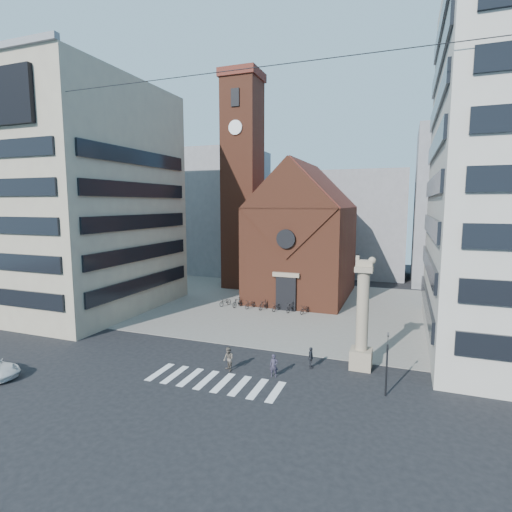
{
  "coord_description": "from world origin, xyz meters",
  "views": [
    {
      "loc": [
        12.7,
        -27.13,
        12.5
      ],
      "look_at": [
        -0.43,
        8.0,
        7.57
      ],
      "focal_mm": 28.0,
      "sensor_mm": 36.0,
      "label": 1
    }
  ],
  "objects_px": {
    "traffic_light": "(387,362)",
    "pedestrian_0": "(274,366)",
    "pedestrian_1": "(228,359)",
    "lion_column": "(362,324)",
    "scooter_0": "(225,302)",
    "pedestrian_2": "(311,358)"
  },
  "relations": [
    {
      "from": "pedestrian_2",
      "to": "scooter_0",
      "type": "xyz_separation_m",
      "value": [
        -13.94,
        14.61,
        -0.26
      ]
    },
    {
      "from": "lion_column",
      "to": "pedestrian_0",
      "type": "xyz_separation_m",
      "value": [
        -5.77,
        -3.8,
        -2.62
      ]
    },
    {
      "from": "pedestrian_1",
      "to": "scooter_0",
      "type": "relative_size",
      "value": 0.93
    },
    {
      "from": "traffic_light",
      "to": "scooter_0",
      "type": "height_order",
      "value": "traffic_light"
    },
    {
      "from": "pedestrian_2",
      "to": "scooter_0",
      "type": "distance_m",
      "value": 20.19
    },
    {
      "from": "pedestrian_0",
      "to": "scooter_0",
      "type": "relative_size",
      "value": 0.86
    },
    {
      "from": "lion_column",
      "to": "scooter_0",
      "type": "relative_size",
      "value": 4.45
    },
    {
      "from": "pedestrian_0",
      "to": "pedestrian_1",
      "type": "bearing_deg",
      "value": 169.05
    },
    {
      "from": "lion_column",
      "to": "traffic_light",
      "type": "xyz_separation_m",
      "value": [
        1.99,
        -4.0,
        -1.17
      ]
    },
    {
      "from": "traffic_light",
      "to": "pedestrian_0",
      "type": "xyz_separation_m",
      "value": [
        -7.76,
        0.2,
        -1.45
      ]
    },
    {
      "from": "traffic_light",
      "to": "pedestrian_0",
      "type": "height_order",
      "value": "traffic_light"
    },
    {
      "from": "traffic_light",
      "to": "pedestrian_2",
      "type": "bearing_deg",
      "value": 154.35
    },
    {
      "from": "traffic_light",
      "to": "scooter_0",
      "type": "bearing_deg",
      "value": 138.49
    },
    {
      "from": "lion_column",
      "to": "traffic_light",
      "type": "distance_m",
      "value": 4.62
    },
    {
      "from": "pedestrian_0",
      "to": "scooter_0",
      "type": "distance_m",
      "value": 20.76
    },
    {
      "from": "pedestrian_1",
      "to": "pedestrian_2",
      "type": "relative_size",
      "value": 1.1
    },
    {
      "from": "lion_column",
      "to": "pedestrian_0",
      "type": "distance_m",
      "value": 7.39
    },
    {
      "from": "traffic_light",
      "to": "pedestrian_1",
      "type": "xyz_separation_m",
      "value": [
        -11.28,
        0.01,
        -1.38
      ]
    },
    {
      "from": "pedestrian_2",
      "to": "scooter_0",
      "type": "relative_size",
      "value": 0.84
    },
    {
      "from": "traffic_light",
      "to": "pedestrian_0",
      "type": "distance_m",
      "value": 7.9
    },
    {
      "from": "lion_column",
      "to": "traffic_light",
      "type": "relative_size",
      "value": 2.02
    },
    {
      "from": "scooter_0",
      "to": "pedestrian_2",
      "type": "bearing_deg",
      "value": -26.48
    }
  ]
}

